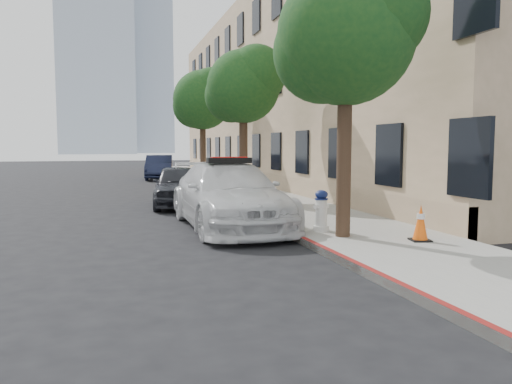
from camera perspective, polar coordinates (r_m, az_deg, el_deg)
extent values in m
plane|color=black|center=(11.68, -7.56, -4.78)|extent=(120.00, 120.00, 0.00)
cube|color=gray|center=(22.12, -2.37, 0.21)|extent=(3.20, 50.00, 0.15)
cube|color=maroon|center=(21.80, -6.30, 0.11)|extent=(0.12, 50.00, 0.15)
cube|color=tan|center=(28.71, 6.19, 11.20)|extent=(8.00, 36.00, 10.00)
cube|color=#9EA8B7|center=(134.33, -17.88, 17.08)|extent=(18.00, 14.00, 60.00)
cube|color=#9EA8B7|center=(148.11, -12.48, 12.94)|extent=(14.00, 14.00, 44.00)
cylinder|color=black|center=(10.47, 10.02, 3.92)|extent=(0.30, 0.30, 3.30)
sphere|color=#133C17|center=(10.70, 10.24, 17.16)|extent=(2.80, 2.80, 2.80)
sphere|color=#133C17|center=(10.71, 13.07, 19.29)|extent=(2.24, 2.24, 2.24)
sphere|color=#133C17|center=(10.76, 7.74, 15.50)|extent=(2.10, 2.10, 2.10)
cylinder|color=black|center=(17.99, -1.45, 4.38)|extent=(0.30, 0.30, 3.19)
sphere|color=#133C17|center=(18.11, -1.46, 11.98)|extent=(2.60, 2.60, 2.60)
sphere|color=#133C17|center=(17.98, 0.05, 13.31)|extent=(2.08, 2.08, 2.08)
sphere|color=#133C17|center=(18.28, -2.79, 10.96)|extent=(1.95, 1.95, 1.95)
cylinder|color=black|center=(25.79, -6.08, 4.88)|extent=(0.30, 0.30, 3.41)
sphere|color=#133C17|center=(25.90, -6.14, 10.43)|extent=(3.00, 3.00, 3.00)
sphere|color=#133C17|center=(25.72, -5.13, 11.37)|extent=(2.40, 2.40, 2.40)
sphere|color=#133C17|center=(26.11, -7.02, 9.71)|extent=(2.25, 2.25, 2.25)
imported|color=silver|center=(12.43, -3.07, -0.38)|extent=(2.35, 5.60, 1.61)
cube|color=black|center=(12.37, -3.08, 3.62)|extent=(1.10, 0.30, 0.14)
cube|color=#A50A07|center=(12.37, -3.09, 3.90)|extent=(0.90, 0.23, 0.06)
imported|color=black|center=(17.02, -8.84, 0.74)|extent=(2.14, 4.29, 1.40)
imported|color=black|center=(31.00, -10.99, 2.80)|extent=(2.12, 4.62, 1.47)
cylinder|color=silver|center=(11.24, 7.45, -4.12)|extent=(0.35, 0.35, 0.11)
cylinder|color=silver|center=(11.19, 7.47, -2.33)|extent=(0.26, 0.26, 0.60)
ellipsoid|color=navy|center=(11.14, 7.49, -0.28)|extent=(0.28, 0.28, 0.20)
cylinder|color=silver|center=(11.17, 7.48, -1.63)|extent=(0.39, 0.22, 0.11)
cylinder|color=silver|center=(11.17, 7.48, -1.63)|extent=(0.17, 0.22, 0.11)
cube|color=black|center=(10.51, 18.24, -5.23)|extent=(0.45, 0.45, 0.03)
cone|color=#FF5A0D|center=(10.45, 18.30, -3.28)|extent=(0.29, 0.29, 0.69)
cylinder|color=white|center=(10.43, 18.32, -2.65)|extent=(0.16, 0.16, 0.10)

